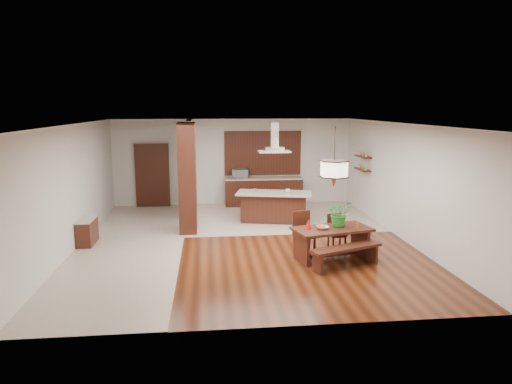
{
  "coord_description": "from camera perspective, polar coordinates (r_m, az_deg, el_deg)",
  "views": [
    {
      "loc": [
        -0.85,
        -10.88,
        3.3
      ],
      "look_at": [
        0.3,
        0.0,
        1.25
      ],
      "focal_mm": 32.0,
      "sensor_mm": 36.0,
      "label": 1
    }
  ],
  "objects": [
    {
      "name": "kitchen_island",
      "position": [
        13.22,
        2.24,
        -1.83
      ],
      "size": [
        2.28,
        1.38,
        0.88
      ],
      "rotation": [
        0.0,
        0.0,
        -0.22
      ],
      "color": "black",
      "rests_on": "ground"
    },
    {
      "name": "rear_counter",
      "position": [
        15.45,
        0.94,
        0.08
      ],
      "size": [
        2.6,
        0.62,
        0.95
      ],
      "color": "black",
      "rests_on": "ground"
    },
    {
      "name": "pendant_lantern",
      "position": [
        9.82,
        9.78,
        4.3
      ],
      "size": [
        0.64,
        0.64,
        1.31
      ],
      "primitive_type": null,
      "color": "#FFF0C3",
      "rests_on": "room_shell"
    },
    {
      "name": "napkin_cone",
      "position": [
        9.92,
        6.56,
        -4.01
      ],
      "size": [
        0.14,
        0.14,
        0.22
      ],
      "primitive_type": "cone",
      "rotation": [
        0.0,
        0.0,
        -0.01
      ],
      "color": "#B6190D",
      "rests_on": "dining_table"
    },
    {
      "name": "gold_ornament",
      "position": [
        10.27,
        12.46,
        -4.06
      ],
      "size": [
        0.08,
        0.08,
        0.09
      ],
      "primitive_type": "cylinder",
      "rotation": [
        0.0,
        0.0,
        0.41
      ],
      "color": "gold",
      "rests_on": "dining_table"
    },
    {
      "name": "tile_hallway",
      "position": [
        11.52,
        -15.36,
        -6.39
      ],
      "size": [
        2.5,
        9.0,
        0.01
      ],
      "primitive_type": "cube",
      "color": "beige",
      "rests_on": "ground"
    },
    {
      "name": "soffit_band",
      "position": [
        10.92,
        -1.58,
        8.43
      ],
      "size": [
        8.0,
        9.0,
        0.02
      ],
      "primitive_type": "cube",
      "color": "#361F0D",
      "rests_on": "room_shell"
    },
    {
      "name": "dining_chair_right",
      "position": [
        10.81,
        10.08,
        -5.01
      ],
      "size": [
        0.41,
        0.41,
        0.84
      ],
      "primitive_type": null,
      "rotation": [
        0.0,
        0.0,
        0.13
      ],
      "color": "black",
      "rests_on": "ground"
    },
    {
      "name": "foliage_plant",
      "position": [
        10.2,
        10.41,
        -2.65
      ],
      "size": [
        0.57,
        0.51,
        0.59
      ],
      "primitive_type": "imported",
      "rotation": [
        0.0,
        0.0,
        -0.1
      ],
      "color": "#297D2C",
      "rests_on": "dining_table"
    },
    {
      "name": "fruit_bowl",
      "position": [
        9.98,
        8.33,
        -4.44
      ],
      "size": [
        0.31,
        0.31,
        0.06
      ],
      "primitive_type": "imported",
      "rotation": [
        0.0,
        0.0,
        0.24
      ],
      "color": "beige",
      "rests_on": "dining_table"
    },
    {
      "name": "hallway_doorway",
      "position": [
        15.55,
        -12.81,
        2.03
      ],
      "size": [
        1.1,
        0.2,
        2.1
      ],
      "primitive_type": "cube",
      "color": "black",
      "rests_on": "ground"
    },
    {
      "name": "tile_kitchen",
      "position": [
        13.94,
        2.81,
        -3.07
      ],
      "size": [
        5.5,
        4.0,
        0.01
      ],
      "primitive_type": "cube",
      "color": "beige",
      "rests_on": "ground"
    },
    {
      "name": "shelf_lower",
      "position": [
        14.41,
        13.16,
        2.76
      ],
      "size": [
        0.26,
        0.9,
        0.04
      ],
      "primitive_type": "cube",
      "color": "black",
      "rests_on": "room_shell"
    },
    {
      "name": "microwave",
      "position": [
        15.29,
        -1.91,
        2.34
      ],
      "size": [
        0.6,
        0.47,
        0.3
      ],
      "primitive_type": "imported",
      "rotation": [
        0.0,
        0.0,
        -0.22
      ],
      "color": "silver",
      "rests_on": "rear_counter"
    },
    {
      "name": "kitchen_window",
      "position": [
        15.52,
        0.84,
        4.89
      ],
      "size": [
        2.6,
        0.08,
        1.5
      ],
      "primitive_type": "cube",
      "color": "brown",
      "rests_on": "room_shell"
    },
    {
      "name": "island_cup",
      "position": [
        13.07,
        4.0,
        0.15
      ],
      "size": [
        0.14,
        0.14,
        0.11
      ],
      "primitive_type": "imported",
      "rotation": [
        0.0,
        0.0,
        0.08
      ],
      "color": "silver",
      "rests_on": "kitchen_island"
    },
    {
      "name": "room_shell",
      "position": [
        10.98,
        -1.56,
        4.14
      ],
      "size": [
        9.0,
        9.04,
        2.92
      ],
      "color": "#3B190A",
      "rests_on": "ground"
    },
    {
      "name": "dining_table",
      "position": [
        10.16,
        9.47,
        -5.46
      ],
      "size": [
        1.82,
        1.21,
        0.7
      ],
      "rotation": [
        0.0,
        0.0,
        0.24
      ],
      "color": "black",
      "rests_on": "ground"
    },
    {
      "name": "dining_bench",
      "position": [
        9.74,
        11.17,
        -7.97
      ],
      "size": [
        1.64,
        0.93,
        0.46
      ],
      "primitive_type": null,
      "rotation": [
        0.0,
        0.0,
        0.38
      ],
      "color": "black",
      "rests_on": "ground"
    },
    {
      "name": "partition_pier",
      "position": [
        12.23,
        -8.55,
        1.8
      ],
      "size": [
        0.45,
        1.0,
        2.9
      ],
      "primitive_type": "cube",
      "color": "black",
      "rests_on": "ground"
    },
    {
      "name": "shelf_upper",
      "position": [
        14.36,
        13.23,
        4.34
      ],
      "size": [
        0.26,
        0.9,
        0.04
      ],
      "primitive_type": "cube",
      "color": "black",
      "rests_on": "room_shell"
    },
    {
      "name": "partition_stub",
      "position": [
        14.31,
        -8.2,
        3.08
      ],
      "size": [
        0.18,
        2.4,
        2.9
      ],
      "primitive_type": "cube",
      "color": "silver",
      "rests_on": "ground"
    },
    {
      "name": "dining_chair_left",
      "position": [
        10.41,
        6.08,
        -5.14
      ],
      "size": [
        0.51,
        0.51,
        0.97
      ],
      "primitive_type": null,
      "rotation": [
        0.0,
        0.0,
        0.22
      ],
      "color": "black",
      "rests_on": "ground"
    },
    {
      "name": "hallway_console",
      "position": [
        11.85,
        -20.36,
        -4.66
      ],
      "size": [
        0.37,
        0.88,
        0.63
      ],
      "primitive_type": "cube",
      "color": "black",
      "rests_on": "ground"
    },
    {
      "name": "range_hood",
      "position": [
        12.94,
        2.3,
        6.91
      ],
      "size": [
        0.9,
        0.55,
        0.87
      ],
      "primitive_type": null,
      "color": "silver",
      "rests_on": "room_shell"
    }
  ]
}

